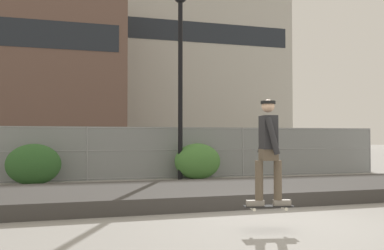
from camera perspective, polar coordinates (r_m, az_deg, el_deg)
ground_plane at (r=7.30m, az=12.47°, el=-13.40°), size 120.00×120.00×0.00m
gravel_berm at (r=10.28m, az=3.41°, el=-9.12°), size 14.17×3.36×0.31m
skateboard at (r=6.94m, az=10.40°, el=-10.87°), size 0.82×0.34×0.07m
skater at (r=6.85m, az=10.36°, el=-2.76°), size 0.73×0.61×1.71m
chain_fence at (r=15.13m, az=-3.15°, el=-3.76°), size 17.33×0.06×1.85m
street_lamp at (r=14.71m, az=-1.60°, el=8.54°), size 0.44×0.44×6.54m
parked_car_near at (r=18.64m, az=-18.01°, el=-3.57°), size 4.54×2.23×1.66m
parked_car_mid at (r=19.52m, az=2.99°, el=-3.56°), size 4.48×2.10×1.66m
library_building at (r=44.49m, az=-22.79°, el=7.56°), size 20.24×10.04×17.00m
office_block at (r=56.46m, az=-0.52°, el=8.58°), size 25.30×10.38×23.01m
shrub_left at (r=13.90m, az=-20.79°, el=-5.05°), size 1.65×1.35×1.28m
shrub_center at (r=14.78m, az=0.75°, el=-4.97°), size 1.64×1.34×1.26m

